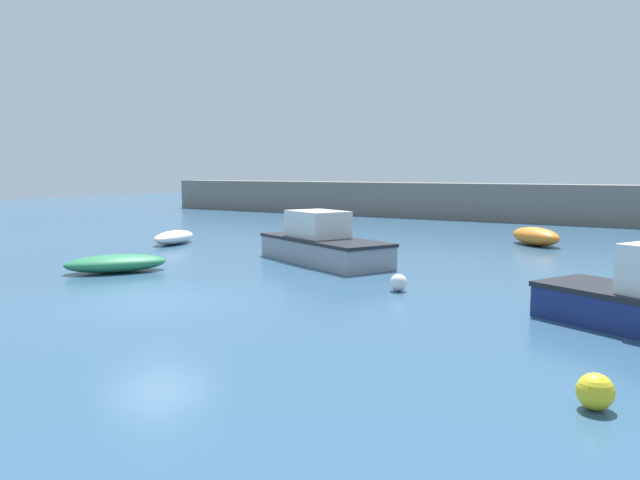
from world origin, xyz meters
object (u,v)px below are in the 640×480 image
rowboat_blue_near (116,263)px  motorboat_with_cabin (322,244)px  open_tender_yellow (174,237)px  mooring_buoy_yellow (595,392)px  mooring_buoy_white (398,283)px  rowboat_white_midwater (536,236)px

rowboat_blue_near → motorboat_with_cabin: 7.45m
rowboat_blue_near → open_tender_yellow: (-4.44, 6.96, 0.02)m
mooring_buoy_yellow → motorboat_with_cabin: bearing=137.8°
rowboat_blue_near → motorboat_with_cabin: (4.65, 5.81, 0.40)m
motorboat_with_cabin → open_tender_yellow: motorboat_with_cabin is taller
motorboat_with_cabin → open_tender_yellow: (-9.09, 1.16, -0.38)m
motorboat_with_cabin → mooring_buoy_white: motorboat_with_cabin is taller
rowboat_white_midwater → open_tender_yellow: 16.94m
open_tender_yellow → mooring_buoy_white: bearing=54.3°
mooring_buoy_yellow → mooring_buoy_white: bearing=133.9°
rowboat_blue_near → mooring_buoy_white: 9.84m
mooring_buoy_white → rowboat_white_midwater: bearing=88.1°
motorboat_with_cabin → open_tender_yellow: 9.17m
rowboat_blue_near → open_tender_yellow: size_ratio=1.14×
rowboat_white_midwater → mooring_buoy_yellow: (5.85, -20.13, -0.15)m
motorboat_with_cabin → mooring_buoy_yellow: size_ratio=11.92×
rowboat_white_midwater → mooring_buoy_yellow: bearing=-32.8°
rowboat_blue_near → mooring_buoy_yellow: size_ratio=6.69×
open_tender_yellow → mooring_buoy_yellow: open_tender_yellow is taller
rowboat_blue_near → open_tender_yellow: bearing=66.4°
motorboat_with_cabin → mooring_buoy_yellow: 15.20m
motorboat_with_cabin → rowboat_white_midwater: motorboat_with_cabin is taller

